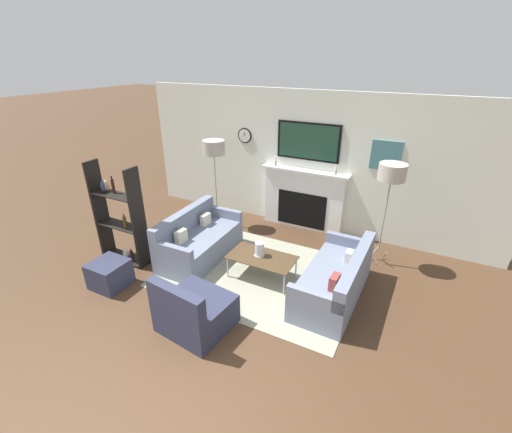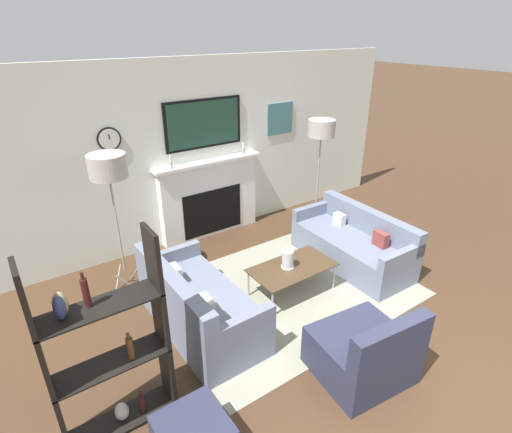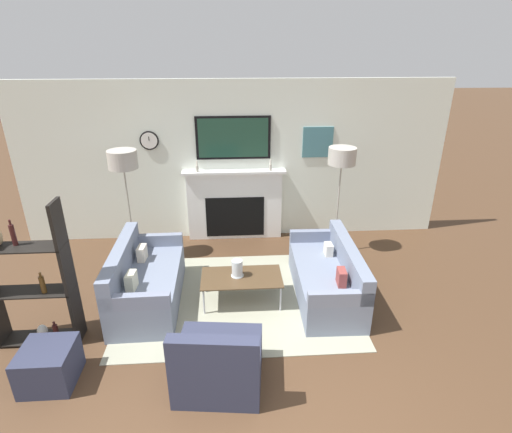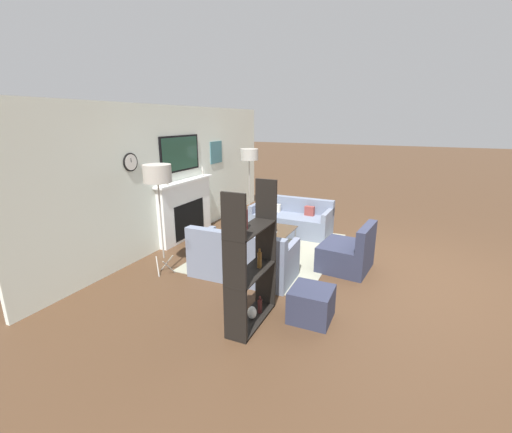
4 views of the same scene
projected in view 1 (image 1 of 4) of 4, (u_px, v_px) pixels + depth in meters
name	position (u px, v px, depth m)	size (l,w,h in m)	color
ground_plane	(163.00, 389.00, 3.70)	(60.00, 60.00, 0.00)	#49311F
fireplace_wall	(307.00, 169.00, 6.70)	(7.23, 0.28, 2.70)	white
area_rug	(261.00, 274.00, 5.61)	(3.06, 2.30, 0.01)	gray
couch_left	(199.00, 241.00, 5.99)	(0.81, 1.64, 0.82)	slate
couch_right	(336.00, 281.00, 4.99)	(0.80, 1.75, 0.75)	slate
armchair	(194.00, 311.00, 4.41)	(0.92, 0.87, 0.80)	#2C3046
coffee_table	(262.00, 258.00, 5.38)	(1.06, 0.57, 0.38)	#4C3823
hurricane_candle	(260.00, 250.00, 5.38)	(0.16, 0.16, 0.23)	silver
floor_lamp_left	(214.00, 149.00, 6.56)	(0.43, 0.43, 1.79)	#9E998E
floor_lamp_right	(392.00, 173.00, 5.23)	(0.42, 0.42, 1.78)	#9E998E
shelf_unit	(119.00, 217.00, 5.68)	(0.91, 0.28, 1.73)	black
ottoman	(110.00, 274.00, 5.26)	(0.51, 0.51, 0.42)	#2C3046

